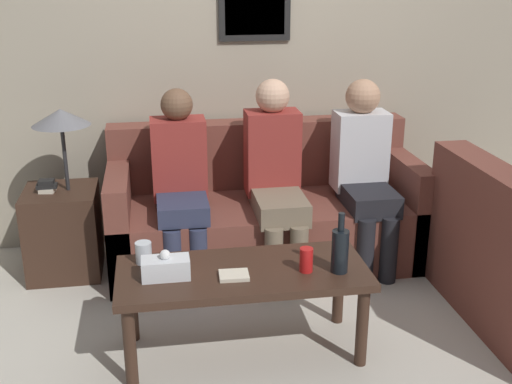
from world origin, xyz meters
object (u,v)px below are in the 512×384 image
person_middle (276,172)px  person_right (364,167)px  coffee_table (243,281)px  drinking_glass (144,253)px  couch_main (264,214)px  person_left (180,179)px  wine_bottle (340,250)px

person_middle → person_right: 0.58m
coffee_table → drinking_glass: (-0.48, 0.16, 0.12)m
person_right → drinking_glass: bearing=-150.8°
couch_main → person_middle: (0.04, -0.17, 0.35)m
drinking_glass → person_left: 0.84m
couch_main → person_right: person_right is taller
wine_bottle → drinking_glass: 0.98m
coffee_table → person_left: bearing=104.6°
coffee_table → person_middle: size_ratio=1.02×
couch_main → wine_bottle: couch_main is taller
person_middle → wine_bottle: bearing=-83.4°
person_middle → couch_main: bearing=103.0°
couch_main → drinking_glass: size_ratio=18.39×
person_middle → person_right: bearing=0.9°
coffee_table → wine_bottle: bearing=-11.4°
person_left → person_right: size_ratio=0.98×
couch_main → wine_bottle: bearing=-82.4°
person_left → person_middle: bearing=-2.4°
coffee_table → person_middle: person_middle is taller
wine_bottle → person_right: bearing=66.0°
couch_main → person_left: person_left is taller
wine_bottle → person_right: (0.46, 1.04, 0.07)m
coffee_table → person_middle: 1.03m
drinking_glass → person_middle: size_ratio=0.09×
wine_bottle → person_right: size_ratio=0.26×
wine_bottle → person_left: 1.28m
coffee_table → person_right: bearing=45.6°
drinking_glass → person_right: (1.41, 0.79, 0.13)m
coffee_table → wine_bottle: wine_bottle is taller
couch_main → person_right: bearing=-14.6°
drinking_glass → person_right: bearing=29.2°
coffee_table → wine_bottle: size_ratio=4.04×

